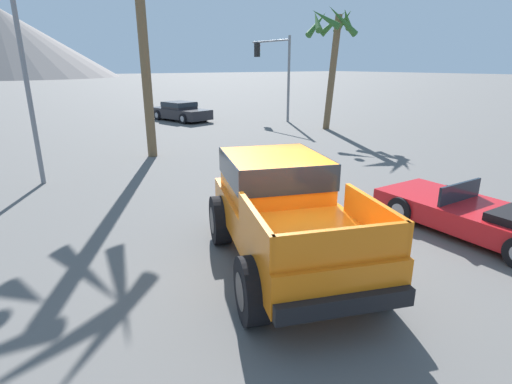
% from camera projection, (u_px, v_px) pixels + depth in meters
% --- Properties ---
extents(ground_plane, '(320.00, 320.00, 0.00)m').
position_uv_depth(ground_plane, '(292.00, 259.00, 7.54)').
color(ground_plane, '#5B5956').
extents(orange_pickup_truck, '(3.43, 5.04, 1.89)m').
position_uv_depth(orange_pickup_truck, '(283.00, 206.00, 7.20)').
color(orange_pickup_truck, orange).
rests_on(orange_pickup_truck, ground_plane).
extents(red_convertible_car, '(1.97, 4.25, 1.05)m').
position_uv_depth(red_convertible_car, '(478.00, 217.00, 8.53)').
color(red_convertible_car, red).
rests_on(red_convertible_car, ground_plane).
extents(parked_car_dark, '(2.76, 4.68, 1.21)m').
position_uv_depth(parked_car_dark, '(180.00, 111.00, 25.98)').
color(parked_car_dark, '#232328').
rests_on(parked_car_dark, ground_plane).
extents(traffic_light_main, '(0.38, 4.09, 5.20)m').
position_uv_depth(traffic_light_main, '(274.00, 62.00, 25.88)').
color(traffic_light_main, slate).
rests_on(traffic_light_main, ground_plane).
extents(street_lamp_post, '(0.90, 0.24, 7.79)m').
position_uv_depth(street_lamp_post, '(16.00, 20.00, 10.95)').
color(street_lamp_post, slate).
rests_on(street_lamp_post, ground_plane).
extents(palm_tree_tall, '(2.53, 2.64, 6.41)m').
position_uv_depth(palm_tree_tall, '(332.00, 39.00, 21.21)').
color(palm_tree_tall, brown).
rests_on(palm_tree_tall, ground_plane).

